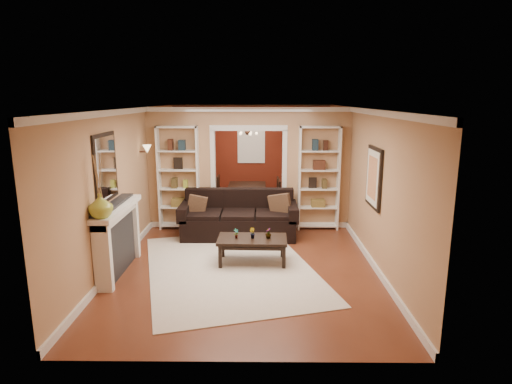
{
  "coord_description": "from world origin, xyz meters",
  "views": [
    {
      "loc": [
        0.26,
        -8.26,
        2.89
      ],
      "look_at": [
        0.18,
        -0.8,
        1.25
      ],
      "focal_mm": 30.0,
      "sensor_mm": 36.0,
      "label": 1
    }
  ],
  "objects_px": {
    "bookshelf_left": "(179,178)",
    "fireplace": "(119,240)",
    "bookshelf_right": "(319,179)",
    "sofa": "(239,214)",
    "dining_table": "(248,199)",
    "coffee_table": "(252,250)"
  },
  "relations": [
    {
      "from": "fireplace",
      "to": "bookshelf_left",
      "type": "bearing_deg",
      "value": 77.95
    },
    {
      "from": "dining_table",
      "to": "fireplace",
      "type": "bearing_deg",
      "value": 153.2
    },
    {
      "from": "bookshelf_left",
      "to": "dining_table",
      "type": "bearing_deg",
      "value": 45.03
    },
    {
      "from": "coffee_table",
      "to": "sofa",
      "type": "bearing_deg",
      "value": 103.42
    },
    {
      "from": "sofa",
      "to": "dining_table",
      "type": "relative_size",
      "value": 1.38
    },
    {
      "from": "bookshelf_left",
      "to": "dining_table",
      "type": "height_order",
      "value": "bookshelf_left"
    },
    {
      "from": "bookshelf_left",
      "to": "fireplace",
      "type": "height_order",
      "value": "bookshelf_left"
    },
    {
      "from": "coffee_table",
      "to": "bookshelf_right",
      "type": "height_order",
      "value": "bookshelf_right"
    },
    {
      "from": "dining_table",
      "to": "sofa",
      "type": "bearing_deg",
      "value": 176.21
    },
    {
      "from": "sofa",
      "to": "fireplace",
      "type": "xyz_separation_m",
      "value": [
        -1.9,
        -1.95,
        0.1
      ]
    },
    {
      "from": "bookshelf_left",
      "to": "bookshelf_right",
      "type": "relative_size",
      "value": 1.0
    },
    {
      "from": "coffee_table",
      "to": "bookshelf_right",
      "type": "bearing_deg",
      "value": 57.01
    },
    {
      "from": "coffee_table",
      "to": "dining_table",
      "type": "bearing_deg",
      "value": 94.42
    },
    {
      "from": "coffee_table",
      "to": "bookshelf_right",
      "type": "distance_m",
      "value": 2.68
    },
    {
      "from": "bookshelf_right",
      "to": "fireplace",
      "type": "distance_m",
      "value": 4.47
    },
    {
      "from": "sofa",
      "to": "fireplace",
      "type": "height_order",
      "value": "fireplace"
    },
    {
      "from": "coffee_table",
      "to": "bookshelf_left",
      "type": "bearing_deg",
      "value": 130.37
    },
    {
      "from": "sofa",
      "to": "bookshelf_right",
      "type": "xyz_separation_m",
      "value": [
        1.74,
        0.58,
        0.67
      ]
    },
    {
      "from": "bookshelf_left",
      "to": "fireplace",
      "type": "relative_size",
      "value": 1.35
    },
    {
      "from": "bookshelf_right",
      "to": "dining_table",
      "type": "distance_m",
      "value": 2.35
    },
    {
      "from": "dining_table",
      "to": "coffee_table",
      "type": "bearing_deg",
      "value": -177.17
    },
    {
      "from": "sofa",
      "to": "coffee_table",
      "type": "height_order",
      "value": "sofa"
    }
  ]
}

